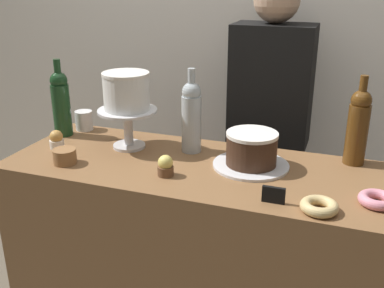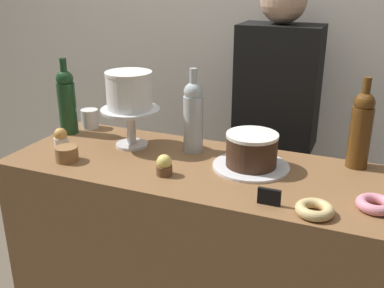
% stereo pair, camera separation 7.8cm
% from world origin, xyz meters
% --- Properties ---
extents(back_wall, '(6.00, 0.05, 2.60)m').
position_xyz_m(back_wall, '(0.00, 0.84, 1.30)').
color(back_wall, silver).
rests_on(back_wall, ground_plane).
extents(display_counter, '(1.36, 0.53, 0.95)m').
position_xyz_m(display_counter, '(0.00, 0.00, 0.48)').
color(display_counter, brown).
rests_on(display_counter, ground_plane).
extents(cake_stand_pedestal, '(0.23, 0.23, 0.16)m').
position_xyz_m(cake_stand_pedestal, '(-0.30, 0.08, 1.06)').
color(cake_stand_pedestal, silver).
rests_on(cake_stand_pedestal, display_counter).
extents(white_layer_cake, '(0.18, 0.18, 0.15)m').
position_xyz_m(white_layer_cake, '(-0.30, 0.08, 1.18)').
color(white_layer_cake, white).
rests_on(white_layer_cake, cake_stand_pedestal).
extents(silver_serving_platter, '(0.27, 0.27, 0.01)m').
position_xyz_m(silver_serving_platter, '(0.20, 0.06, 0.96)').
color(silver_serving_platter, white).
rests_on(silver_serving_platter, display_counter).
extents(chocolate_round_cake, '(0.18, 0.18, 0.12)m').
position_xyz_m(chocolate_round_cake, '(0.20, 0.06, 1.02)').
color(chocolate_round_cake, '#3D2619').
rests_on(chocolate_round_cake, silver_serving_platter).
extents(wine_bottle_clear, '(0.08, 0.08, 0.33)m').
position_xyz_m(wine_bottle_clear, '(-0.05, 0.13, 1.10)').
color(wine_bottle_clear, '#B2BCC1').
rests_on(wine_bottle_clear, display_counter).
extents(wine_bottle_green, '(0.08, 0.08, 0.33)m').
position_xyz_m(wine_bottle_green, '(-0.63, 0.12, 1.10)').
color(wine_bottle_green, '#193D1E').
rests_on(wine_bottle_green, display_counter).
extents(wine_bottle_amber, '(0.08, 0.08, 0.33)m').
position_xyz_m(wine_bottle_amber, '(0.55, 0.21, 1.10)').
color(wine_bottle_amber, '#5B3814').
rests_on(wine_bottle_amber, display_counter).
extents(cupcake_lemon, '(0.06, 0.06, 0.07)m').
position_xyz_m(cupcake_lemon, '(-0.05, -0.12, 0.99)').
color(cupcake_lemon, brown).
rests_on(cupcake_lemon, display_counter).
extents(cupcake_caramel, '(0.06, 0.06, 0.07)m').
position_xyz_m(cupcake_caramel, '(-0.56, -0.03, 0.99)').
color(cupcake_caramel, white).
rests_on(cupcake_caramel, display_counter).
extents(donut_pink, '(0.11, 0.11, 0.03)m').
position_xyz_m(donut_pink, '(0.62, -0.10, 0.97)').
color(donut_pink, pink).
rests_on(donut_pink, display_counter).
extents(donut_glazed, '(0.11, 0.11, 0.03)m').
position_xyz_m(donut_glazed, '(0.47, -0.20, 0.97)').
color(donut_glazed, '#E0C17F').
rests_on(donut_glazed, display_counter).
extents(cookie_stack, '(0.08, 0.08, 0.05)m').
position_xyz_m(cookie_stack, '(-0.44, -0.15, 0.98)').
color(cookie_stack, olive).
rests_on(cookie_stack, display_counter).
extents(price_sign_chalkboard, '(0.07, 0.01, 0.05)m').
position_xyz_m(price_sign_chalkboard, '(0.33, -0.19, 0.98)').
color(price_sign_chalkboard, black).
rests_on(price_sign_chalkboard, display_counter).
extents(coffee_cup_ceramic, '(0.08, 0.08, 0.08)m').
position_xyz_m(coffee_cup_ceramic, '(-0.58, 0.21, 1.00)').
color(coffee_cup_ceramic, white).
rests_on(coffee_cup_ceramic, display_counter).
extents(barista_figure, '(0.36, 0.22, 1.60)m').
position_xyz_m(barista_figure, '(0.17, 0.60, 0.84)').
color(barista_figure, black).
rests_on(barista_figure, ground_plane).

